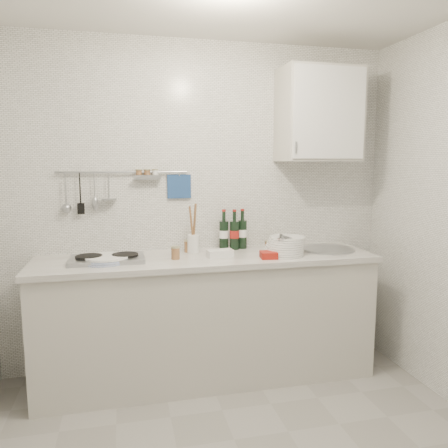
{
  "coord_description": "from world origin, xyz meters",
  "views": [
    {
      "loc": [
        -0.59,
        -1.94,
        1.59
      ],
      "look_at": [
        0.08,
        0.9,
        1.18
      ],
      "focal_mm": 35.0,
      "sensor_mm": 36.0,
      "label": 1
    }
  ],
  "objects_px": {
    "plate_stack_hob": "(106,259)",
    "wine_bottles": "(234,229)",
    "wall_cabinet": "(319,115)",
    "plate_stack_sink": "(285,246)",
    "utensil_crock": "(193,241)"
  },
  "relations": [
    {
      "from": "plate_stack_hob",
      "to": "wine_bottles",
      "type": "distance_m",
      "value": 1.0
    },
    {
      "from": "wall_cabinet",
      "to": "wine_bottles",
      "type": "distance_m",
      "value": 1.09
    },
    {
      "from": "plate_stack_sink",
      "to": "wine_bottles",
      "type": "bearing_deg",
      "value": 137.06
    },
    {
      "from": "plate_stack_hob",
      "to": "wine_bottles",
      "type": "bearing_deg",
      "value": 14.49
    },
    {
      "from": "plate_stack_hob",
      "to": "plate_stack_sink",
      "type": "bearing_deg",
      "value": -1.95
    },
    {
      "from": "wall_cabinet",
      "to": "plate_stack_sink",
      "type": "xyz_separation_m",
      "value": [
        -0.34,
        -0.2,
        -0.97
      ]
    },
    {
      "from": "wall_cabinet",
      "to": "plate_stack_sink",
      "type": "distance_m",
      "value": 1.04
    },
    {
      "from": "wall_cabinet",
      "to": "wine_bottles",
      "type": "height_order",
      "value": "wall_cabinet"
    },
    {
      "from": "wine_bottles",
      "to": "utensil_crock",
      "type": "height_order",
      "value": "utensil_crock"
    },
    {
      "from": "wall_cabinet",
      "to": "plate_stack_hob",
      "type": "bearing_deg",
      "value": -174.38
    },
    {
      "from": "plate_stack_sink",
      "to": "utensil_crock",
      "type": "bearing_deg",
      "value": 160.34
    },
    {
      "from": "utensil_crock",
      "to": "wall_cabinet",
      "type": "bearing_deg",
      "value": -1.59
    },
    {
      "from": "plate_stack_hob",
      "to": "plate_stack_sink",
      "type": "relative_size",
      "value": 0.94
    },
    {
      "from": "plate_stack_sink",
      "to": "wine_bottles",
      "type": "xyz_separation_m",
      "value": [
        -0.31,
        0.29,
        0.09
      ]
    },
    {
      "from": "wall_cabinet",
      "to": "utensil_crock",
      "type": "height_order",
      "value": "wall_cabinet"
    }
  ]
}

